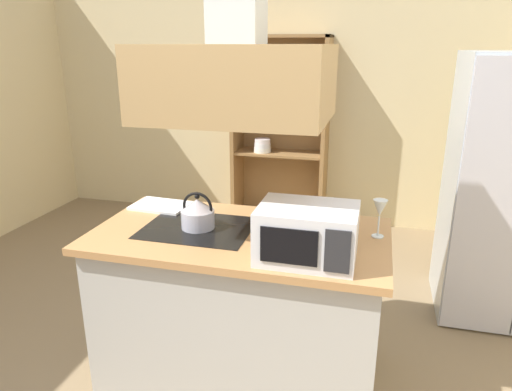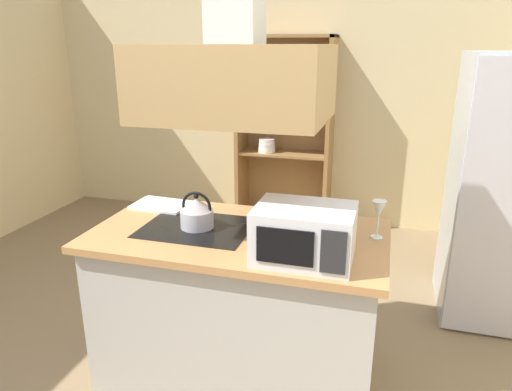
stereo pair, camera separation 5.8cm
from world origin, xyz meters
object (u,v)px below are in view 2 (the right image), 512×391
Objects in this scene: dish_cabinet at (285,144)px; kettle at (197,213)px; cutting_board at (161,205)px; wine_glass_on_counter at (379,211)px; microwave at (304,234)px.

dish_cabinet is 2.49m from kettle.
cutting_board is 1.65× the size of wine_glass_on_counter.
kettle is 1.00× the size of wine_glass_on_counter.
cutting_board is (-0.36, 0.27, -0.08)m from kettle.
kettle is 0.98m from wine_glass_on_counter.
microwave is (0.64, -0.23, 0.04)m from kettle.
dish_cabinet is at bearing 91.38° from kettle.
kettle is at bearing -88.62° from dish_cabinet.
wine_glass_on_counter is (0.97, 0.13, 0.06)m from kettle.
kettle is 0.45m from cutting_board.
microwave is at bearing -132.25° from wine_glass_on_counter.
kettle is at bearing -36.77° from cutting_board.
dish_cabinet is 5.77× the size of cutting_board.
dish_cabinet is 9.48× the size of kettle.
dish_cabinet is 2.24m from cutting_board.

